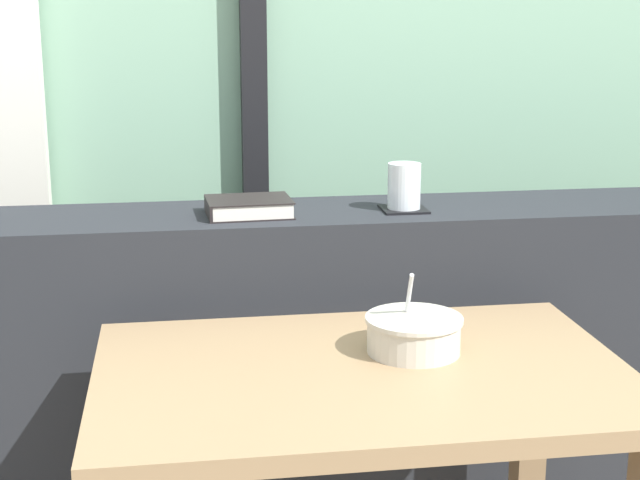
# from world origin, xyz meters

# --- Properties ---
(window_divider_post) EXTENTS (0.07, 0.05, 2.60)m
(window_divider_post) POSITION_xyz_m (-0.14, 1.09, 1.30)
(window_divider_post) COLOR black
(window_divider_post) RESTS_ON ground
(dark_console_ledge) EXTENTS (2.80, 0.31, 0.85)m
(dark_console_ledge) POSITION_xyz_m (0.00, 0.55, 0.42)
(dark_console_ledge) COLOR #23262B
(dark_console_ledge) RESTS_ON ground
(breakfast_table) EXTENTS (0.93, 0.62, 0.68)m
(breakfast_table) POSITION_xyz_m (-0.05, -0.00, 0.56)
(breakfast_table) COLOR #826849
(breakfast_table) RESTS_ON ground
(coaster_square) EXTENTS (0.10, 0.10, 0.00)m
(coaster_square) POSITION_xyz_m (0.14, 0.52, 0.85)
(coaster_square) COLOR black
(coaster_square) RESTS_ON dark_console_ledge
(juice_glass) EXTENTS (0.07, 0.07, 0.10)m
(juice_glass) POSITION_xyz_m (0.14, 0.52, 0.90)
(juice_glass) COLOR white
(juice_glass) RESTS_ON coaster_square
(closed_book) EXTENTS (0.19, 0.15, 0.04)m
(closed_book) POSITION_xyz_m (-0.21, 0.52, 0.86)
(closed_book) COLOR black
(closed_book) RESTS_ON dark_console_ledge
(soup_bowl) EXTENTS (0.18, 0.18, 0.15)m
(soup_bowl) POSITION_xyz_m (0.06, 0.06, 0.71)
(soup_bowl) COLOR beige
(soup_bowl) RESTS_ON breakfast_table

